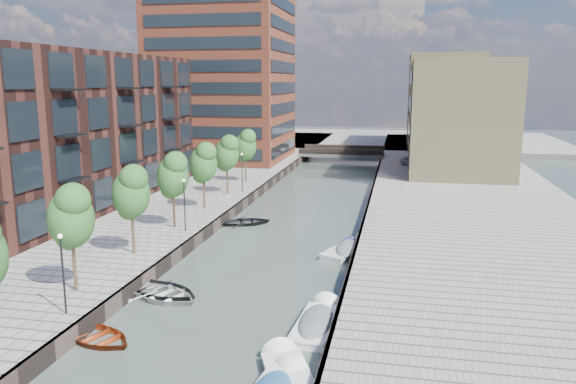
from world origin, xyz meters
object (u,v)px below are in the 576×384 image
(sloop_0, at_px, (164,295))
(motorboat_2, at_px, (288,378))
(motorboat_4, at_px, (351,250))
(tree_2, at_px, (131,191))
(sloop_2, at_px, (98,341))
(tree_4, at_px, (203,161))
(tree_1, at_px, (71,215))
(sloop_4, at_px, (246,224))
(tree_5, at_px, (227,152))
(bridge, at_px, (343,153))
(car, at_px, (410,161))
(tree_6, at_px, (245,145))
(tree_3, at_px, (173,174))
(motorboat_3, at_px, (351,246))
(motorboat_1, at_px, (318,322))
(sloop_3, at_px, (163,299))

(sloop_0, height_order, motorboat_2, motorboat_2)
(sloop_0, distance_m, motorboat_4, 14.62)
(tree_2, relative_size, sloop_2, 1.40)
(tree_4, relative_size, sloop_2, 1.40)
(tree_1, distance_m, sloop_4, 20.92)
(tree_2, height_order, tree_5, same)
(bridge, xyz_separation_m, car, (10.25, -9.51, 0.27))
(tree_6, relative_size, car, 1.54)
(tree_5, distance_m, sloop_0, 26.25)
(tree_3, bearing_deg, sloop_2, -79.38)
(motorboat_4, bearing_deg, tree_5, 133.64)
(tree_3, bearing_deg, sloop_4, 53.61)
(sloop_4, bearing_deg, tree_3, 120.46)
(tree_3, xyz_separation_m, motorboat_3, (14.06, 0.30, -5.13))
(bridge, height_order, tree_5, tree_5)
(motorboat_2, height_order, car, car)
(bridge, relative_size, sloop_4, 2.98)
(motorboat_1, bearing_deg, sloop_3, 169.08)
(motorboat_1, relative_size, car, 1.40)
(tree_3, height_order, car, tree_3)
(sloop_0, distance_m, car, 51.07)
(motorboat_2, bearing_deg, motorboat_3, 87.22)
(sloop_0, xyz_separation_m, motorboat_1, (9.53, -2.40, 0.21))
(sloop_0, distance_m, sloop_2, 6.27)
(tree_4, relative_size, motorboat_2, 1.09)
(motorboat_2, height_order, motorboat_3, motorboat_2)
(motorboat_4, bearing_deg, bridge, 96.70)
(tree_5, height_order, motorboat_2, tree_5)
(motorboat_2, bearing_deg, tree_3, 124.11)
(motorboat_3, bearing_deg, sloop_2, -120.99)
(motorboat_4, bearing_deg, tree_6, 122.92)
(tree_1, xyz_separation_m, tree_6, (0.00, 35.00, 0.00))
(tree_4, bearing_deg, sloop_0, -77.62)
(bridge, bearing_deg, car, -42.86)
(tree_5, relative_size, sloop_3, 1.26)
(tree_3, relative_size, tree_6, 1.00)
(sloop_0, bearing_deg, sloop_3, -139.50)
(bridge, height_order, tree_1, tree_1)
(bridge, height_order, sloop_3, bridge)
(tree_1, distance_m, sloop_2, 7.22)
(tree_1, height_order, sloop_4, tree_1)
(tree_1, relative_size, tree_2, 1.00)
(motorboat_2, bearing_deg, bridge, 93.97)
(tree_5, height_order, motorboat_1, tree_5)
(tree_1, bearing_deg, sloop_0, 32.91)
(tree_4, distance_m, motorboat_2, 29.88)
(tree_2, distance_m, motorboat_4, 16.23)
(motorboat_1, bearing_deg, sloop_4, 115.45)
(tree_6, relative_size, sloop_0, 1.24)
(tree_6, bearing_deg, tree_5, -90.00)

